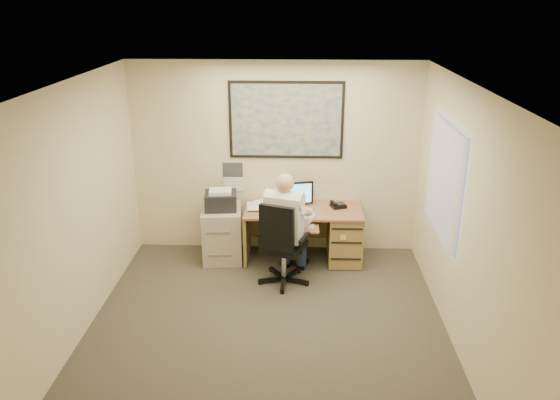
{
  "coord_description": "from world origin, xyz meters",
  "views": [
    {
      "loc": [
        0.34,
        -5.05,
        3.49
      ],
      "look_at": [
        0.1,
        1.3,
        1.1
      ],
      "focal_mm": 35.0,
      "sensor_mm": 36.0,
      "label": 1
    }
  ],
  "objects_px": {
    "filing_cabinet": "(222,229)",
    "person": "(284,229)",
    "desk": "(327,230)",
    "office_chair": "(285,260)"
  },
  "relations": [
    {
      "from": "office_chair",
      "to": "person",
      "type": "height_order",
      "value": "person"
    },
    {
      "from": "person",
      "to": "office_chair",
      "type": "bearing_deg",
      "value": -60.18
    },
    {
      "from": "filing_cabinet",
      "to": "desk",
      "type": "bearing_deg",
      "value": -4.79
    },
    {
      "from": "filing_cabinet",
      "to": "person",
      "type": "height_order",
      "value": "person"
    },
    {
      "from": "desk",
      "to": "office_chair",
      "type": "height_order",
      "value": "office_chair"
    },
    {
      "from": "desk",
      "to": "office_chair",
      "type": "relative_size",
      "value": 1.41
    },
    {
      "from": "filing_cabinet",
      "to": "person",
      "type": "xyz_separation_m",
      "value": [
        0.88,
        -0.62,
        0.29
      ]
    },
    {
      "from": "person",
      "to": "desk",
      "type": "bearing_deg",
      "value": 65.73
    },
    {
      "from": "desk",
      "to": "person",
      "type": "xyz_separation_m",
      "value": [
        -0.57,
        -0.65,
        0.29
      ]
    },
    {
      "from": "desk",
      "to": "person",
      "type": "distance_m",
      "value": 0.91
    }
  ]
}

